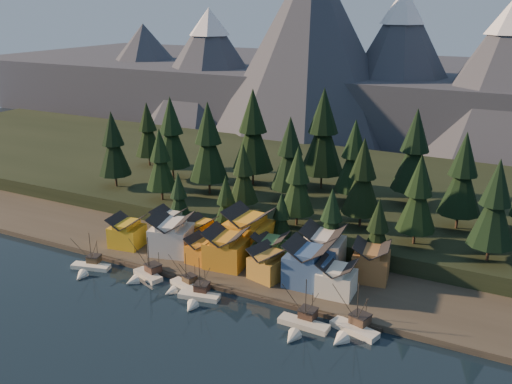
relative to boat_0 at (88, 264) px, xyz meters
The scene contains 45 objects.
ground 35.46m from the boat_0, 13.77° to the right, with size 500.00×500.00×0.00m, color black.
shore_strip 46.70m from the boat_0, 42.56° to the left, with size 400.00×50.00×1.50m, color #373128.
hillside 88.53m from the boat_0, 67.14° to the left, with size 420.00×100.00×6.00m, color black.
dock 35.35m from the boat_0, 13.22° to the left, with size 80.00×4.00×1.00m, color #483F33.
mountain_ridge 208.77m from the boat_0, 81.63° to the left, with size 560.00×190.00×90.00m.
boat_0 is the anchor object (origin of this frame).
boat_1 15.78m from the boat_0, 10.89° to the left, with size 9.44×10.09×11.85m.
boat_2 26.72m from the boat_0, ahead, with size 8.88×9.29×9.82m.
boat_3 33.03m from the boat_0, ahead, with size 10.31×10.90×11.12m.
boat_5 58.99m from the boat_0, ahead, with size 11.38×12.34×12.00m.
boat_6 68.96m from the boat_0, ahead, with size 11.17×11.72×12.64m.
house_front_0 14.90m from the boat_0, 85.98° to the left, with size 9.39×8.99×8.40m.
house_front_1 22.42m from the boat_0, 48.47° to the left, with size 12.25×11.96×10.56m.
house_front_2 29.30m from the boat_0, 31.48° to the left, with size 7.35×7.41×6.90m.
house_front_3 35.54m from the boat_0, 27.08° to the left, with size 10.55×10.14×9.86m.
house_front_4 46.33m from the boat_0, 19.09° to the left, with size 9.31×9.75×7.77m.
house_front_5 56.29m from the boat_0, 16.83° to the left, with size 10.54×9.62×10.84m.
house_front_6 62.99m from the boat_0, 13.77° to the left, with size 8.57×8.14×8.15m.
house_back_0 25.08m from the boat_0, 69.29° to the left, with size 8.80×8.50×8.96m.
house_back_1 30.95m from the boat_0, 52.40° to the left, with size 7.23×7.31×7.92m.
house_back_2 42.04m from the boat_0, 38.91° to the left, with size 11.55×10.64×12.02m.
house_back_3 46.53m from the boat_0, 28.30° to the left, with size 9.13×8.33×8.45m.
house_back_4 59.66m from the boat_0, 26.19° to the left, with size 10.90×10.54×10.93m.
house_back_5 70.88m from the boat_0, 21.43° to the left, with size 9.49×9.58×9.33m.
tree_hill_0 54.64m from the boat_0, 122.36° to the left, with size 10.96×10.96×25.52m.
tree_hill_1 64.72m from the boat_0, 104.69° to the left, with size 12.44×12.44×28.98m.
tree_hill_2 43.26m from the boat_0, 98.07° to the left, with size 9.81×9.81×22.84m.
tree_hill_3 55.67m from the boat_0, 85.14° to the left, with size 12.89×12.89×30.03m.
tree_hill_4 71.17m from the boat_0, 79.46° to the left, with size 14.00×14.00×32.62m.
tree_hill_5 49.69m from the boat_0, 61.70° to the left, with size 8.95×8.95×20.85m.
tree_hill_6 66.90m from the boat_0, 61.76° to the left, with size 11.52×11.52×26.84m.
tree_hill_7 58.88m from the boat_0, 44.42° to the left, with size 9.71×9.71×22.61m.
tree_hill_8 82.01m from the boat_0, 52.73° to the left, with size 11.34×11.34×26.42m.
tree_hill_9 75.29m from the boat_0, 39.56° to the left, with size 10.84×10.84×25.25m.
tree_hill_10 98.39m from the boat_0, 48.03° to the left, with size 12.76×12.76×29.73m.
tree_hill_11 85.19m from the boat_0, 29.87° to the left, with size 10.14×10.14×23.63m.
tree_hill_12 100.67m from the boat_0, 35.61° to the left, with size 11.64×11.64×27.12m.
tree_hill_13 100.30m from the boat_0, 23.65° to the left, with size 10.95×10.95×25.51m.
tree_hill_15 84.24m from the boat_0, 64.95° to the left, with size 14.39×14.39×33.52m.
tree_hill_16 79.17m from the boat_0, 115.79° to the left, with size 10.36×10.36×24.13m.
tree_shore_0 33.44m from the boat_0, 78.56° to the left, with size 7.41×7.41×17.25m.
tree_shore_1 39.91m from the boat_0, 54.66° to the left, with size 7.99×7.99×18.60m.
tree_shore_2 51.18m from the boat_0, 38.72° to the left, with size 6.96×6.96×16.22m.
tree_shore_3 62.88m from the boat_0, 30.60° to the left, with size 8.45×8.45×19.69m.
tree_shore_4 73.27m from the boat_0, 25.78° to the left, with size 8.04×8.04×18.74m.
Camera 1 is at (64.24, -88.53, 65.41)m, focal length 40.00 mm.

